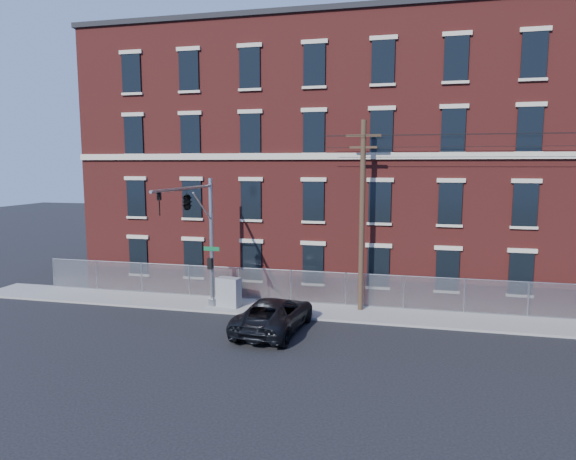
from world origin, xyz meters
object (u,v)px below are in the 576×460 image
(traffic_signal_mast, at_px, (193,215))
(utility_cabinet, at_px, (229,292))
(utility_pole_near, at_px, (362,213))
(pickup_truck, at_px, (274,314))

(traffic_signal_mast, bearing_deg, utility_cabinet, 68.47)
(utility_pole_near, xyz_separation_m, utility_cabinet, (-7.07, -1.07, -4.42))
(utility_pole_near, height_order, utility_cabinet, utility_pole_near)
(pickup_truck, xyz_separation_m, utility_cabinet, (-3.36, 3.00, 0.13))
(utility_pole_near, relative_size, utility_cabinet, 6.23)
(utility_pole_near, height_order, pickup_truck, utility_pole_near)
(traffic_signal_mast, bearing_deg, utility_pole_near, 23.14)
(utility_pole_near, xyz_separation_m, pickup_truck, (-3.71, -4.07, -4.54))
(pickup_truck, height_order, utility_cabinet, utility_cabinet)
(utility_pole_near, distance_m, utility_cabinet, 8.41)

